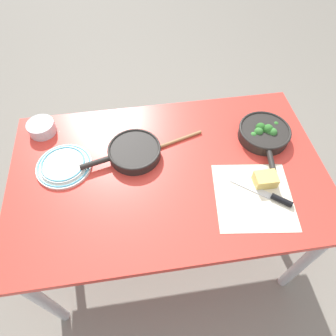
# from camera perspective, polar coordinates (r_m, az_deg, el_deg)

# --- Properties ---
(ground_plane) EXTENTS (14.00, 14.00, 0.00)m
(ground_plane) POSITION_cam_1_polar(r_m,az_deg,el_deg) (1.94, 0.00, -13.29)
(ground_plane) COLOR slate
(dining_table_red) EXTENTS (1.35, 0.83, 0.74)m
(dining_table_red) POSITION_cam_1_polar(r_m,az_deg,el_deg) (1.35, 0.00, -2.47)
(dining_table_red) COLOR red
(dining_table_red) RESTS_ON ground_plane
(skillet_broccoli) EXTENTS (0.24, 0.38, 0.08)m
(skillet_broccoli) POSITION_cam_1_polar(r_m,az_deg,el_deg) (1.45, 17.84, 6.32)
(skillet_broccoli) COLOR black
(skillet_broccoli) RESTS_ON dining_table_red
(skillet_eggs) EXTENTS (0.35, 0.23, 0.05)m
(skillet_eggs) POSITION_cam_1_polar(r_m,az_deg,el_deg) (1.32, -6.52, 3.10)
(skillet_eggs) COLOR black
(skillet_eggs) RESTS_ON dining_table_red
(wooden_spoon) EXTENTS (0.34, 0.13, 0.02)m
(wooden_spoon) POSITION_cam_1_polar(r_m,az_deg,el_deg) (1.36, -1.58, 4.06)
(wooden_spoon) COLOR #996B42
(wooden_spoon) RESTS_ON dining_table_red
(parchment_sheet) EXTENTS (0.35, 0.35, 0.00)m
(parchment_sheet) POSITION_cam_1_polar(r_m,az_deg,el_deg) (1.26, 15.96, -5.21)
(parchment_sheet) COLOR beige
(parchment_sheet) RESTS_ON dining_table_red
(grater_knife) EXTENTS (0.22, 0.18, 0.02)m
(grater_knife) POSITION_cam_1_polar(r_m,az_deg,el_deg) (1.27, 18.82, -4.96)
(grater_knife) COLOR silver
(grater_knife) RESTS_ON dining_table_red
(cheese_block) EXTENTS (0.09, 0.07, 0.05)m
(cheese_block) POSITION_cam_1_polar(r_m,az_deg,el_deg) (1.29, 18.05, -2.10)
(cheese_block) COLOR #E0C15B
(cheese_block) RESTS_ON dining_table_red
(dinner_plate_stack) EXTENTS (0.24, 0.24, 0.03)m
(dinner_plate_stack) POSITION_cam_1_polar(r_m,az_deg,el_deg) (1.36, -19.24, 0.52)
(dinner_plate_stack) COLOR silver
(dinner_plate_stack) RESTS_ON dining_table_red
(prep_bowl_steel) EXTENTS (0.13, 0.13, 0.05)m
(prep_bowl_steel) POSITION_cam_1_polar(r_m,az_deg,el_deg) (1.53, -22.94, 7.10)
(prep_bowl_steel) COLOR #B7B7BC
(prep_bowl_steel) RESTS_ON dining_table_red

